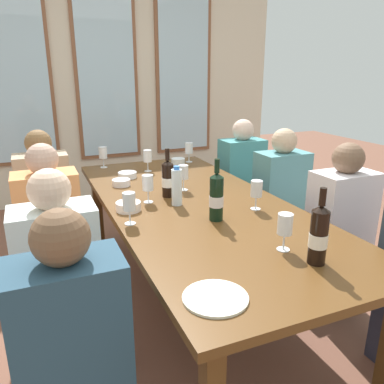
{
  "coord_description": "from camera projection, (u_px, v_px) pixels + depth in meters",
  "views": [
    {
      "loc": [
        -0.9,
        -2.05,
        1.52
      ],
      "look_at": [
        0.0,
        0.06,
        0.79
      ],
      "focal_mm": 35.95,
      "sensor_mm": 36.0,
      "label": 1
    }
  ],
  "objects": [
    {
      "name": "wine_glass_5",
      "position": [
        148.0,
        157.0,
        3.06
      ],
      "size": [
        0.07,
        0.07,
        0.17
      ],
      "color": "white",
      "rests_on": "dining_table"
    },
    {
      "name": "white_plate_0",
      "position": [
        215.0,
        298.0,
        1.37
      ],
      "size": [
        0.24,
        0.24,
        0.01
      ],
      "primitive_type": "cylinder",
      "color": "white",
      "rests_on": "dining_table"
    },
    {
      "name": "wine_bottle_1",
      "position": [
        168.0,
        179.0,
        2.45
      ],
      "size": [
        0.08,
        0.08,
        0.31
      ],
      "color": "black",
      "rests_on": "dining_table"
    },
    {
      "name": "tasting_bowl_0",
      "position": [
        121.0,
        183.0,
        2.71
      ],
      "size": [
        0.13,
        0.13,
        0.05
      ],
      "primitive_type": "cylinder",
      "color": "white",
      "rests_on": "dining_table"
    },
    {
      "name": "wine_glass_0",
      "position": [
        148.0,
        183.0,
        2.33
      ],
      "size": [
        0.07,
        0.07,
        0.17
      ],
      "color": "white",
      "rests_on": "dining_table"
    },
    {
      "name": "seated_person_2",
      "position": [
        75.0,
        364.0,
        1.36
      ],
      "size": [
        0.38,
        0.24,
        1.11
      ],
      "color": "#2E2139",
      "rests_on": "ground"
    },
    {
      "name": "tasting_bowl_3",
      "position": [
        127.0,
        175.0,
        2.91
      ],
      "size": [
        0.14,
        0.14,
        0.04
      ],
      "primitive_type": "cylinder",
      "color": "white",
      "rests_on": "dining_table"
    },
    {
      "name": "tasting_bowl_1",
      "position": [
        178.0,
        161.0,
        3.32
      ],
      "size": [
        0.12,
        0.12,
        0.05
      ],
      "primitive_type": "cylinder",
      "color": "white",
      "rests_on": "dining_table"
    },
    {
      "name": "ground_plane",
      "position": [
        195.0,
        306.0,
        2.59
      ],
      "size": [
        12.0,
        12.0,
        0.0
      ],
      "primitive_type": "plane",
      "color": "brown"
    },
    {
      "name": "tasting_bowl_2",
      "position": [
        128.0,
        206.0,
        2.22
      ],
      "size": [
        0.14,
        0.14,
        0.05
      ],
      "primitive_type": "cylinder",
      "color": "white",
      "rests_on": "dining_table"
    },
    {
      "name": "back_wall_with_windows",
      "position": [
        106.0,
        76.0,
        4.44
      ],
      "size": [
        4.25,
        0.1,
        2.9
      ],
      "color": "beige",
      "rests_on": "ground"
    },
    {
      "name": "wine_bottle_0",
      "position": [
        319.0,
        235.0,
        1.59
      ],
      "size": [
        0.08,
        0.08,
        0.33
      ],
      "color": "black",
      "rests_on": "dining_table"
    },
    {
      "name": "wine_glass_1",
      "position": [
        256.0,
        189.0,
        2.22
      ],
      "size": [
        0.07,
        0.07,
        0.17
      ],
      "color": "white",
      "rests_on": "dining_table"
    },
    {
      "name": "seated_person_0",
      "position": [
        51.0,
        235.0,
        2.42
      ],
      "size": [
        0.38,
        0.24,
        1.11
      ],
      "color": "#29342D",
      "rests_on": "ground"
    },
    {
      "name": "wine_glass_4",
      "position": [
        129.0,
        202.0,
        2.0
      ],
      "size": [
        0.07,
        0.07,
        0.17
      ],
      "color": "white",
      "rests_on": "dining_table"
    },
    {
      "name": "wine_glass_7",
      "position": [
        103.0,
        153.0,
        3.18
      ],
      "size": [
        0.07,
        0.07,
        0.17
      ],
      "color": "white",
      "rests_on": "dining_table"
    },
    {
      "name": "water_bottle",
      "position": [
        177.0,
        187.0,
        2.3
      ],
      "size": [
        0.06,
        0.06,
        0.24
      ],
      "color": "white",
      "rests_on": "dining_table"
    },
    {
      "name": "wine_glass_3",
      "position": [
        183.0,
        173.0,
        2.57
      ],
      "size": [
        0.07,
        0.07,
        0.17
      ],
      "color": "white",
      "rests_on": "dining_table"
    },
    {
      "name": "seated_person_7",
      "position": [
        339.0,
        233.0,
        2.44
      ],
      "size": [
        0.38,
        0.24,
        1.11
      ],
      "color": "#26373C",
      "rests_on": "ground"
    },
    {
      "name": "seated_person_1",
      "position": [
        280.0,
        203.0,
        3.0
      ],
      "size": [
        0.38,
        0.24,
        1.11
      ],
      "color": "#313937",
      "rests_on": "ground"
    },
    {
      "name": "seated_person_6",
      "position": [
        61.0,
        287.0,
        1.84
      ],
      "size": [
        0.38,
        0.24,
        1.11
      ],
      "color": "#2B2C2E",
      "rests_on": "ground"
    },
    {
      "name": "wine_glass_6",
      "position": [
        189.0,
        149.0,
        3.37
      ],
      "size": [
        0.07,
        0.07,
        0.17
      ],
      "color": "white",
      "rests_on": "dining_table"
    },
    {
      "name": "seated_person_4",
      "position": [
        46.0,
        206.0,
        2.94
      ],
      "size": [
        0.38,
        0.24,
        1.11
      ],
      "color": "#372B30",
      "rests_on": "ground"
    },
    {
      "name": "seated_person_5",
      "position": [
        241.0,
        183.0,
        3.53
      ],
      "size": [
        0.38,
        0.24,
        1.11
      ],
      "color": "#38212E",
      "rests_on": "ground"
    },
    {
      "name": "dining_table",
      "position": [
        196.0,
        212.0,
        2.39
      ],
      "size": [
        1.05,
        2.44,
        0.74
      ],
      "color": "brown",
      "rests_on": "ground"
    },
    {
      "name": "wine_glass_2",
      "position": [
        285.0,
        226.0,
        1.71
      ],
      "size": [
        0.07,
        0.07,
        0.17
      ],
      "color": "white",
      "rests_on": "dining_table"
    },
    {
      "name": "wine_bottle_2",
      "position": [
        216.0,
        197.0,
        2.05
      ],
      "size": [
        0.08,
        0.08,
        0.34
      ],
      "color": "black",
      "rests_on": "dining_table"
    }
  ]
}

